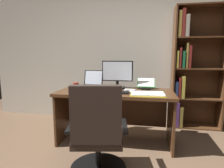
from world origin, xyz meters
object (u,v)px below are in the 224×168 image
at_px(office_chair, 97,138).
at_px(laptop, 92,84).
at_px(computer_mouse, 92,91).
at_px(desk, 116,104).
at_px(coffee_mug, 76,86).
at_px(open_binder, 148,94).
at_px(bookshelf, 191,69).
at_px(reading_stand_with_book, 146,84).
at_px(monitor, 117,75).
at_px(pen, 131,90).
at_px(keyboard, 113,92).
at_px(notepad, 129,90).

height_order(office_chair, laptop, laptop).
xyz_separation_m(office_chair, computer_mouse, (-0.26, 0.70, 0.35)).
xyz_separation_m(desk, coffee_mug, (-0.60, -0.00, 0.25)).
distance_m(open_binder, coffee_mug, 1.08).
distance_m(bookshelf, reading_stand_with_book, 0.94).
relative_size(desk, monitor, 3.46).
distance_m(office_chair, coffee_mug, 1.12).
xyz_separation_m(pen, coffee_mug, (-0.81, 0.02, 0.03)).
bearing_deg(reading_stand_with_book, pen, -133.17).
height_order(keyboard, reading_stand_with_book, reading_stand_with_book).
bearing_deg(notepad, open_binder, -41.55).
height_order(open_binder, coffee_mug, coffee_mug).
bearing_deg(pen, open_binder, -43.88).
distance_m(desk, keyboard, 0.30).
relative_size(keyboard, pen, 3.00).
xyz_separation_m(monitor, pen, (0.22, -0.18, -0.19)).
distance_m(monitor, open_binder, 0.64).
height_order(monitor, computer_mouse, monitor).
distance_m(office_chair, reading_stand_with_book, 1.26).
bearing_deg(reading_stand_with_book, bookshelf, 36.13).
height_order(bookshelf, coffee_mug, bookshelf).
height_order(reading_stand_with_book, pen, reading_stand_with_book).
bearing_deg(reading_stand_with_book, monitor, -173.68).
bearing_deg(desk, computer_mouse, -146.49).
relative_size(computer_mouse, notepad, 0.50).
distance_m(bookshelf, open_binder, 1.26).
relative_size(desk, reading_stand_with_book, 6.13).
relative_size(office_chair, computer_mouse, 9.37).
distance_m(reading_stand_with_book, open_binder, 0.46).
bearing_deg(bookshelf, pen, -141.17).
xyz_separation_m(office_chair, open_binder, (0.49, 0.65, 0.35)).
distance_m(keyboard, open_binder, 0.45).
relative_size(office_chair, coffee_mug, 10.23).
bearing_deg(monitor, keyboard, -90.00).
xyz_separation_m(laptop, coffee_mug, (-0.19, -0.17, -0.01)).
distance_m(keyboard, reading_stand_with_book, 0.59).
distance_m(office_chair, laptop, 1.19).
distance_m(desk, computer_mouse, 0.43).
relative_size(desk, coffee_mug, 16.85).
relative_size(monitor, computer_mouse, 4.46).
bearing_deg(coffee_mug, keyboard, -18.31).
height_order(computer_mouse, notepad, computer_mouse).
distance_m(notepad, coffee_mug, 0.80).
xyz_separation_m(reading_stand_with_book, notepad, (-0.23, -0.23, -0.07)).
relative_size(desk, office_chair, 1.65).
height_order(desk, reading_stand_with_book, reading_stand_with_book).
height_order(laptop, keyboard, laptop).
bearing_deg(pen, laptop, 162.94).
height_order(office_chair, open_binder, office_chair).
bearing_deg(desk, coffee_mug, -179.62).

